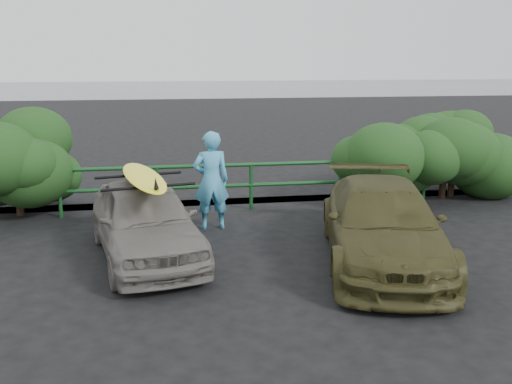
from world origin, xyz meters
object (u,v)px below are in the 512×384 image
Objects in this scene: guardrail at (205,188)px; sedan at (145,220)px; surfboard at (143,177)px; olive_vehicle at (382,224)px; man at (211,180)px.

guardrail is 3.72× the size of sedan.
guardrail is at bearing 55.54° from surfboard.
olive_vehicle is at bearing -23.58° from surfboard.
man is (1.22, 1.49, 0.31)m from sedan.
olive_vehicle is 2.31× the size of man.
sedan reaches higher than olive_vehicle.
man reaches higher than guardrail.
guardrail is 1.34m from man.
man is at bearing 39.62° from surfboard.
olive_vehicle is 1.67× the size of surfboard.
man is 1.97m from surfboard.
surfboard is (-1.22, -1.49, 0.42)m from man.
surfboard is (0.00, 0.00, 0.73)m from sedan.
guardrail is 3.01m from sedan.
sedan is 3.85m from olive_vehicle.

